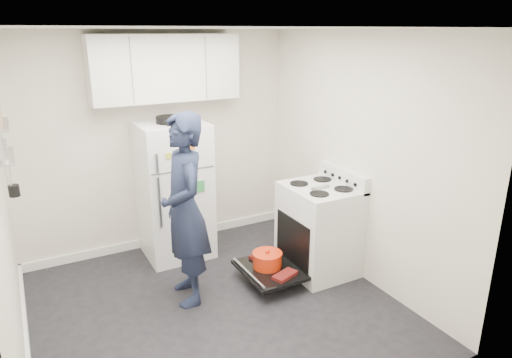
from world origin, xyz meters
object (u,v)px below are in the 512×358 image
electric_range (318,230)px  person (185,210)px  refrigerator (174,190)px  open_oven_door (269,265)px

electric_range → person: (-1.41, 0.15, 0.44)m
refrigerator → electric_range: bearing=-42.5°
person → refrigerator: bearing=173.5°
open_oven_door → person: 1.10m
open_oven_door → refrigerator: (-0.61, 1.08, 0.58)m
refrigerator → person: person is taller
electric_range → open_oven_door: bearing=177.7°
electric_range → open_oven_door: electric_range is taller
open_oven_door → person: bearing=171.3°
refrigerator → person: size_ratio=0.89×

